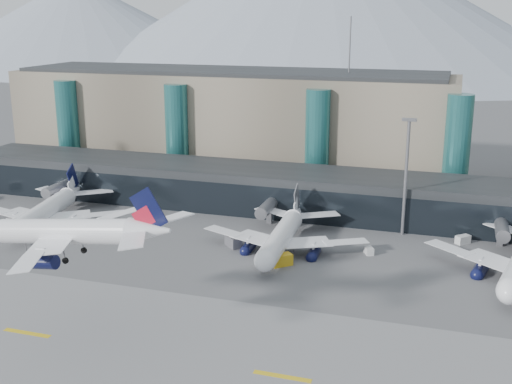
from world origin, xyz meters
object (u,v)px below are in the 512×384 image
veh_c (233,241)px  veh_d (463,240)px  veh_g (369,251)px  jet_parked_left (50,203)px  veh_h (282,260)px  veh_a (14,222)px  jet_parked_mid (284,227)px  hero_jet (83,226)px  lightmast_mid (406,170)px

veh_c → veh_d: (45.41, 16.24, -0.24)m
veh_g → jet_parked_left: bearing=-114.3°
veh_h → veh_a: bearing=132.8°
jet_parked_mid → veh_h: jet_parked_mid is taller
veh_d → veh_g: 21.70m
jet_parked_mid → veh_c: size_ratio=9.00×
veh_d → veh_h: bearing=170.1°
hero_jet → veh_d: size_ratio=10.36×
jet_parked_mid → veh_h: bearing=-170.5°
veh_c → veh_h: bearing=14.5°
veh_a → veh_g: size_ratio=1.29×
jet_parked_left → veh_c: (45.70, -2.75, -3.49)m
lightmast_mid → veh_h: bearing=-129.1°
lightmast_mid → hero_jet: size_ratio=0.80×
lightmast_mid → veh_h: size_ratio=6.42×
lightmast_mid → jet_parked_left: 80.54m
jet_parked_mid → veh_a: bearing=91.9°
jet_parked_mid → veh_d: size_ratio=11.82×
jet_parked_mid → veh_c: (-10.18, -2.71, -3.31)m
veh_a → veh_g: 79.77m
hero_jet → veh_g: hero_jet is taller
jet_parked_left → lightmast_mid: bearing=-88.7°
jet_parked_left → jet_parked_mid: jet_parked_left is taller
jet_parked_left → veh_c: bearing=-103.3°
veh_d → veh_g: size_ratio=1.24×
lightmast_mid → jet_parked_left: size_ratio=0.68×
jet_parked_mid → veh_a: 62.59m
lightmast_mid → jet_parked_left: (-78.43, -15.49, -9.81)m
lightmast_mid → veh_h: (-20.47, -25.19, -13.32)m
jet_parked_left → veh_a: size_ratio=11.82×
lightmast_mid → veh_a: 88.33m
jet_parked_left → veh_h: size_ratio=9.46×
veh_d → veh_h: (-33.14, -23.19, 0.22)m
veh_c → jet_parked_mid: bearing=59.0°
veh_a → veh_h: size_ratio=0.80×
jet_parked_mid → veh_a: jet_parked_mid is taller
veh_c → hero_jet: bearing=-54.8°
jet_parked_left → veh_h: bearing=-109.4°
jet_parked_mid → veh_h: (2.09, -9.66, -3.32)m
jet_parked_left → veh_d: 92.17m
lightmast_mid → jet_parked_mid: bearing=-145.5°
veh_h → veh_g: bearing=-6.8°
hero_jet → veh_a: bearing=140.8°
jet_parked_mid → veh_a: size_ratio=11.37×
veh_g → veh_a: bearing=-110.8°
hero_jet → veh_g: bearing=57.9°
veh_a → jet_parked_mid: bearing=15.9°
hero_jet → veh_g: size_ratio=12.81×
veh_a → veh_g: veh_a is taller
veh_g → veh_h: bearing=-79.2°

